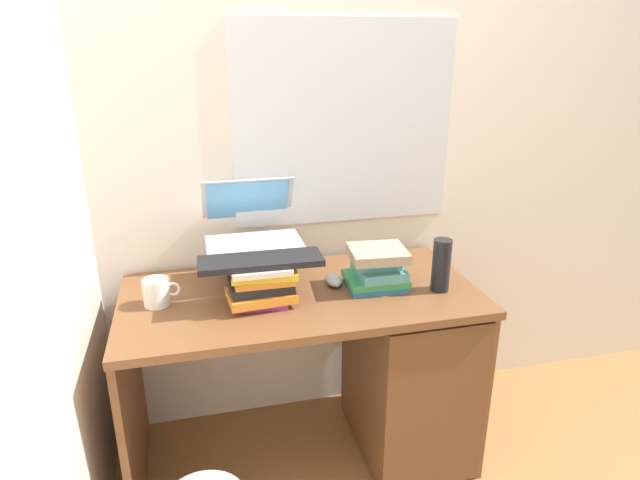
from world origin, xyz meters
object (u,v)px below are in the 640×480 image
desk (383,362)px  book_stack_tall (256,262)px  book_stack_side (377,268)px  water_bottle (441,265)px  book_stack_keyboard_riser (261,284)px  keyboard (261,261)px  laptop (252,226)px  mug (157,292)px  computer_mouse (334,280)px

desk → book_stack_tall: 0.64m
book_stack_side → water_bottle: water_bottle is taller
book_stack_keyboard_riser → keyboard: (0.00, -0.00, 0.08)m
desk → water_bottle: (0.18, -0.08, 0.43)m
desk → book_stack_keyboard_riser: size_ratio=5.26×
laptop → water_bottle: (0.64, -0.32, -0.10)m
water_bottle → mug: bearing=173.0°
book_stack_tall → keyboard: keyboard is taller
desk → keyboard: size_ratio=3.07×
laptop → book_stack_tall: bearing=-89.3°
keyboard → water_bottle: water_bottle is taller
desk → computer_mouse: bearing=163.1°
desk → laptop: laptop is taller
desk → keyboard: bearing=-175.1°
laptop → computer_mouse: size_ratio=3.41×
computer_mouse → water_bottle: (0.37, -0.14, 0.08)m
laptop → book_stack_side: bearing=-28.7°
book_stack_keyboard_riser → mug: (-0.35, 0.08, -0.03)m
keyboard → mug: bearing=168.0°
desk → book_stack_side: bearing=175.2°
desk → book_stack_tall: book_stack_tall is taller
keyboard → laptop: bearing=90.1°
desk → mug: bearing=177.1°
book_stack_side → computer_mouse: size_ratio=2.17×
computer_mouse → mug: (-0.64, -0.02, 0.03)m
book_stack_keyboard_riser → laptop: laptop is taller
book_stack_tall → desk: bearing=-19.3°
keyboard → mug: 0.38m
keyboard → book_stack_keyboard_riser: bearing=98.4°
book_stack_tall → laptop: size_ratio=0.63×
book_stack_side → keyboard: bearing=-174.3°
book_stack_tall → computer_mouse: bearing=-20.9°
book_stack_side → laptop: bearing=151.3°
water_bottle → computer_mouse: bearing=159.3°
keyboard → computer_mouse: bearing=20.2°
book_stack_side → computer_mouse: (-0.15, 0.05, -0.06)m
laptop → water_bottle: laptop is taller
book_stack_tall → laptop: 0.14m
keyboard → computer_mouse: size_ratio=4.04×
desk → water_bottle: size_ratio=6.56×
keyboard → desk: bearing=6.1°
laptop → book_stack_keyboard_riser: bearing=-91.2°
water_bottle → desk: bearing=155.4°
book_stack_tall → keyboard: size_ratio=0.54×
laptop → mug: bearing=-151.3°
book_stack_tall → keyboard: 0.22m
desk → laptop: size_ratio=3.63×
book_stack_tall → mug: 0.38m
book_stack_side → keyboard: 0.45m
computer_mouse → water_bottle: water_bottle is taller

